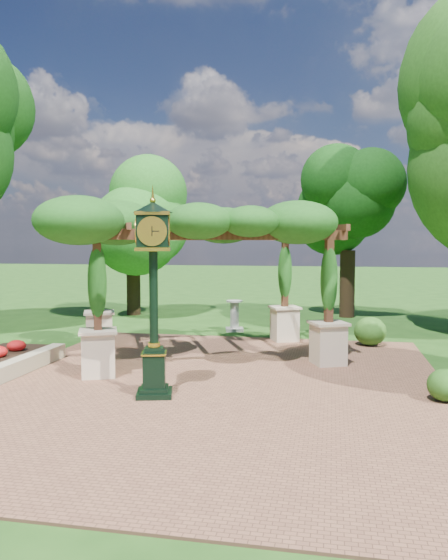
# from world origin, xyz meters

# --- Properties ---
(ground) EXTENTS (120.00, 120.00, 0.00)m
(ground) POSITION_xyz_m (0.00, 0.00, 0.00)
(ground) COLOR #1E4714
(ground) RESTS_ON ground
(brick_plaza) EXTENTS (10.00, 12.00, 0.04)m
(brick_plaza) POSITION_xyz_m (0.00, 1.00, 0.02)
(brick_plaza) COLOR brown
(brick_plaza) RESTS_ON ground
(border_wall) EXTENTS (0.35, 5.00, 0.40)m
(border_wall) POSITION_xyz_m (-4.60, 0.50, 0.20)
(border_wall) COLOR #C6B793
(border_wall) RESTS_ON ground
(pedestal_clock) EXTENTS (0.95, 0.95, 3.94)m
(pedestal_clock) POSITION_xyz_m (-0.91, -0.06, 2.36)
(pedestal_clock) COLOR black
(pedestal_clock) RESTS_ON brick_plaza
(pergola) EXTENTS (7.62, 6.35, 4.11)m
(pergola) POSITION_xyz_m (-0.79, 3.93, 3.37)
(pergola) COLOR beige
(pergola) RESTS_ON brick_plaza
(sundial) EXTENTS (0.72, 0.72, 1.08)m
(sundial) POSITION_xyz_m (-0.79, 8.32, 0.47)
(sundial) COLOR gray
(sundial) RESTS_ON ground
(shrub_front) EXTENTS (0.86, 0.86, 0.63)m
(shrub_front) POSITION_xyz_m (4.72, 0.69, 0.35)
(shrub_front) COLOR #245016
(shrub_front) RESTS_ON brick_plaza
(shrub_back) EXTENTS (1.00, 1.00, 0.85)m
(shrub_back) POSITION_xyz_m (3.67, 6.29, 0.47)
(shrub_back) COLOR #2C5C1A
(shrub_back) RESTS_ON brick_plaza
(tree_west_far) EXTENTS (3.44, 3.44, 6.19)m
(tree_west_far) POSITION_xyz_m (-5.77, 11.69, 4.24)
(tree_west_far) COLOR black
(tree_west_far) RESTS_ON ground
(tree_north) EXTENTS (3.26, 3.26, 7.13)m
(tree_north) POSITION_xyz_m (3.16, 12.75, 4.87)
(tree_north) COLOR black
(tree_north) RESTS_ON ground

